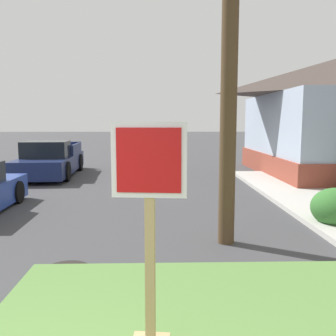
{
  "coord_description": "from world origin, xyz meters",
  "views": [
    {
      "loc": [
        1.28,
        -1.6,
        2.26
      ],
      "look_at": [
        1.45,
        4.57,
        1.48
      ],
      "focal_mm": 39.61,
      "sensor_mm": 36.0,
      "label": 1
    }
  ],
  "objects": [
    {
      "name": "stop_sign",
      "position": [
        1.2,
        1.73,
        1.12
      ],
      "size": [
        0.68,
        0.32,
        2.17
      ],
      "color": "tan",
      "rests_on": "grass_corner_patch"
    },
    {
      "name": "manhole_cover",
      "position": [
        -0.13,
        3.87,
        0.01
      ],
      "size": [
        0.7,
        0.7,
        0.02
      ],
      "primitive_type": "cylinder",
      "color": "black",
      "rests_on": "ground"
    },
    {
      "name": "pickup_truck_navy",
      "position": [
        -3.18,
        13.78,
        0.62
      ],
      "size": [
        2.29,
        5.4,
        1.48
      ],
      "color": "#19234C",
      "rests_on": "ground"
    },
    {
      "name": "shrub_by_curb",
      "position": [
        5.1,
        6.06,
        0.42
      ],
      "size": [
        1.06,
        1.06,
        0.85
      ],
      "primitive_type": "ellipsoid",
      "color": "#336A2C",
      "rests_on": "ground"
    }
  ]
}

